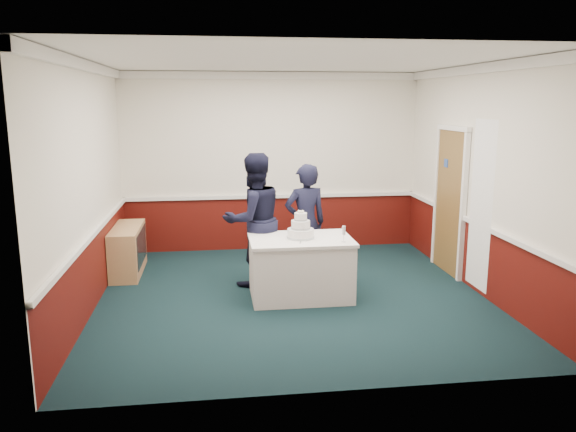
{
  "coord_description": "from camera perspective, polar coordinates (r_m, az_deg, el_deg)",
  "views": [
    {
      "loc": [
        -0.99,
        -6.96,
        2.52
      ],
      "look_at": [
        -0.07,
        -0.1,
        1.1
      ],
      "focal_mm": 35.0,
      "sensor_mm": 36.0,
      "label": 1
    }
  ],
  "objects": [
    {
      "name": "wedding_cake",
      "position": [
        7.2,
        1.29,
        -1.4
      ],
      "size": [
        0.35,
        0.35,
        0.36
      ],
      "color": "white",
      "rests_on": "cake_table"
    },
    {
      "name": "cake_knife",
      "position": [
        7.03,
        1.3,
        -2.62
      ],
      "size": [
        0.07,
        0.22,
        0.0
      ],
      "primitive_type": "cube",
      "rotation": [
        0.0,
        0.0,
        -0.24
      ],
      "color": "silver",
      "rests_on": "cake_table"
    },
    {
      "name": "room_shell",
      "position": [
        7.66,
        0.4,
        7.45
      ],
      "size": [
        5.0,
        5.0,
        3.0
      ],
      "color": "white",
      "rests_on": "ground"
    },
    {
      "name": "sideboard",
      "position": [
        8.67,
        -15.95,
        -3.35
      ],
      "size": [
        0.41,
        1.2,
        0.7
      ],
      "color": "tan",
      "rests_on": "ground"
    },
    {
      "name": "cake_table",
      "position": [
        7.33,
        1.27,
        -5.2
      ],
      "size": [
        1.32,
        0.92,
        0.79
      ],
      "color": "white",
      "rests_on": "ground"
    },
    {
      "name": "person_woman",
      "position": [
        7.89,
        1.78,
        -0.72
      ],
      "size": [
        0.68,
        0.51,
        1.67
      ],
      "primitive_type": "imported",
      "rotation": [
        0.0,
        0.0,
        3.34
      ],
      "color": "black",
      "rests_on": "ground"
    },
    {
      "name": "ground",
      "position": [
        7.47,
        0.44,
        -8.13
      ],
      "size": [
        5.0,
        5.0,
        0.0
      ],
      "primitive_type": "plane",
      "color": "black",
      "rests_on": "ground"
    },
    {
      "name": "champagne_flute",
      "position": [
        7.02,
        5.68,
        -1.56
      ],
      "size": [
        0.05,
        0.05,
        0.21
      ],
      "color": "silver",
      "rests_on": "cake_table"
    },
    {
      "name": "person_man",
      "position": [
        7.71,
        -3.5,
        -0.4
      ],
      "size": [
        1.09,
        0.99,
        1.84
      ],
      "primitive_type": "imported",
      "rotation": [
        0.0,
        0.0,
        3.54
      ],
      "color": "black",
      "rests_on": "ground"
    }
  ]
}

